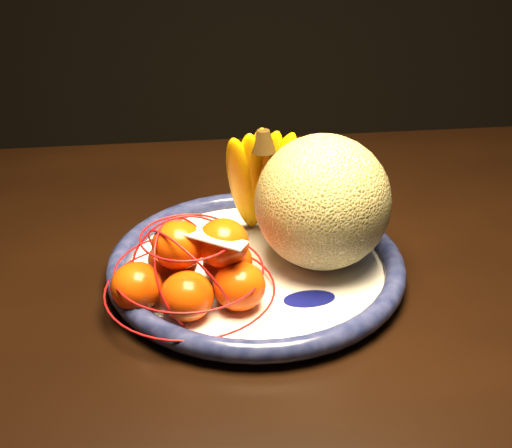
{
  "coord_description": "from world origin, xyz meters",
  "views": [
    {
      "loc": [
        -0.05,
        -0.76,
        1.27
      ],
      "look_at": [
        -0.05,
        0.01,
        0.85
      ],
      "focal_mm": 50.0,
      "sensor_mm": 36.0,
      "label": 1
    }
  ],
  "objects_px": {
    "fruit_bowl": "(256,266)",
    "mandarin_bag": "(194,269)",
    "cantaloupe": "(323,202)",
    "dining_table": "(303,328)",
    "banana_bunch": "(257,176)"
  },
  "relations": [
    {
      "from": "fruit_bowl",
      "to": "mandarin_bag",
      "type": "height_order",
      "value": "mandarin_bag"
    },
    {
      "from": "dining_table",
      "to": "banana_bunch",
      "type": "relative_size",
      "value": 9.22
    },
    {
      "from": "fruit_bowl",
      "to": "banana_bunch",
      "type": "relative_size",
      "value": 2.08
    },
    {
      "from": "dining_table",
      "to": "banana_bunch",
      "type": "distance_m",
      "value": 0.21
    },
    {
      "from": "banana_bunch",
      "to": "fruit_bowl",
      "type": "bearing_deg",
      "value": -104.54
    },
    {
      "from": "fruit_bowl",
      "to": "cantaloupe",
      "type": "relative_size",
      "value": 2.23
    },
    {
      "from": "mandarin_bag",
      "to": "cantaloupe",
      "type": "bearing_deg",
      "value": 27.55
    },
    {
      "from": "cantaloupe",
      "to": "banana_bunch",
      "type": "bearing_deg",
      "value": 142.7
    },
    {
      "from": "fruit_bowl",
      "to": "mandarin_bag",
      "type": "xyz_separation_m",
      "value": [
        -0.07,
        -0.07,
        0.04
      ]
    },
    {
      "from": "dining_table",
      "to": "mandarin_bag",
      "type": "bearing_deg",
      "value": -159.26
    },
    {
      "from": "dining_table",
      "to": "cantaloupe",
      "type": "distance_m",
      "value": 0.18
    },
    {
      "from": "cantaloupe",
      "to": "mandarin_bag",
      "type": "height_order",
      "value": "cantaloupe"
    },
    {
      "from": "dining_table",
      "to": "mandarin_bag",
      "type": "xyz_separation_m",
      "value": [
        -0.13,
        -0.07,
        0.14
      ]
    },
    {
      "from": "dining_table",
      "to": "fruit_bowl",
      "type": "xyz_separation_m",
      "value": [
        -0.06,
        -0.0,
        0.1
      ]
    },
    {
      "from": "dining_table",
      "to": "cantaloupe",
      "type": "relative_size",
      "value": 9.88
    }
  ]
}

